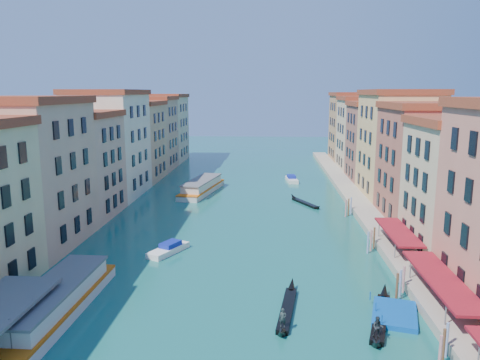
# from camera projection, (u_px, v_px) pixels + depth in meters

# --- Properties ---
(left_bank_palazzos) EXTENTS (12.80, 128.40, 21.00)m
(left_bank_palazzos) POSITION_uv_depth(u_px,v_px,m) (98.00, 151.00, 86.49)
(left_bank_palazzos) COLOR beige
(left_bank_palazzos) RESTS_ON ground
(right_bank_palazzos) EXTENTS (12.80, 128.40, 21.00)m
(right_bank_palazzos) POSITION_uv_depth(u_px,v_px,m) (406.00, 153.00, 83.29)
(right_bank_palazzos) COLOR brown
(right_bank_palazzos) RESTS_ON ground
(quay) EXTENTS (4.00, 140.00, 1.00)m
(quay) POSITION_uv_depth(u_px,v_px,m) (358.00, 203.00, 85.50)
(quay) COLOR #A89E88
(quay) RESTS_ON ground
(restaurant_awnings) EXTENTS (3.20, 44.55, 3.12)m
(restaurant_awnings) POSITION_uv_depth(u_px,v_px,m) (444.00, 282.00, 43.84)
(restaurant_awnings) COLOR maroon
(restaurant_awnings) RESTS_ON ground
(mooring_poles_right) EXTENTS (1.44, 54.24, 3.20)m
(mooring_poles_right) POSITION_uv_depth(u_px,v_px,m) (393.00, 274.00, 50.03)
(mooring_poles_right) COLOR brown
(mooring_poles_right) RESTS_ON ground
(vaporetto_near) EXTENTS (4.81, 19.89, 2.95)m
(vaporetto_near) POSITION_uv_depth(u_px,v_px,m) (55.00, 302.00, 43.35)
(vaporetto_near) COLOR silver
(vaporetto_near) RESTS_ON ground
(vaporetto_far) EXTENTS (7.57, 19.20, 2.79)m
(vaporetto_far) POSITION_uv_depth(u_px,v_px,m) (202.00, 187.00, 96.76)
(vaporetto_far) COLOR beige
(vaporetto_far) RESTS_ON ground
(gondola_fore) EXTENTS (2.49, 11.89, 2.37)m
(gondola_fore) POSITION_uv_depth(u_px,v_px,m) (287.00, 308.00, 44.20)
(gondola_fore) COLOR black
(gondola_fore) RESTS_ON ground
(gondola_right) EXTENTS (4.53, 12.28, 2.50)m
(gondola_right) POSITION_uv_depth(u_px,v_px,m) (380.00, 317.00, 42.29)
(gondola_right) COLOR black
(gondola_right) RESTS_ON ground
(gondola_far) EXTENTS (5.57, 10.00, 1.53)m
(gondola_far) POSITION_uv_depth(u_px,v_px,m) (304.00, 202.00, 86.97)
(gondola_far) COLOR black
(gondola_far) RESTS_ON ground
(motorboat_mid) EXTENTS (4.72, 6.76, 1.35)m
(motorboat_mid) POSITION_uv_depth(u_px,v_px,m) (169.00, 249.00, 60.48)
(motorboat_mid) COLOR white
(motorboat_mid) RESTS_ON ground
(motorboat_far) EXTENTS (2.87, 7.09, 1.43)m
(motorboat_far) POSITION_uv_depth(u_px,v_px,m) (292.00, 179.00, 108.87)
(motorboat_far) COLOR silver
(motorboat_far) RESTS_ON ground
(blue_dock) EXTENTS (5.25, 6.64, 0.49)m
(blue_dock) POSITION_uv_depth(u_px,v_px,m) (394.00, 314.00, 43.31)
(blue_dock) COLOR #074BA5
(blue_dock) RESTS_ON ground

